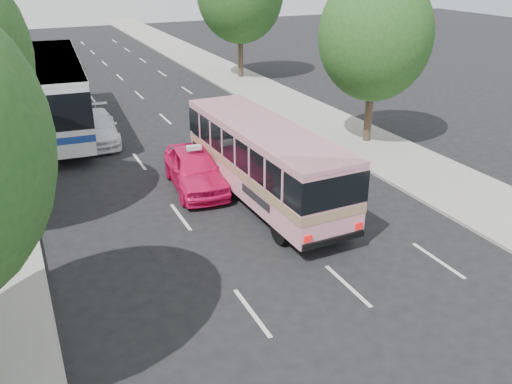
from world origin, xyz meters
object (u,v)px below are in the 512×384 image
pink_bus (264,155)px  tour_coach_front (54,88)px  pink_taxi (195,169)px  white_pickup (96,128)px  tour_coach_rear (1,31)px

pink_bus → tour_coach_front: size_ratio=0.73×
pink_taxi → tour_coach_front: (-3.91, 10.01, 1.44)m
white_pickup → tour_coach_rear: size_ratio=0.34×
pink_taxi → white_pickup: 7.83m
pink_taxi → pink_bus: bearing=-43.7°
pink_taxi → tour_coach_front: size_ratio=0.37×
pink_bus → white_pickup: pink_bus is taller
pink_bus → tour_coach_rear: tour_coach_rear is taller
pink_taxi → tour_coach_rear: size_ratio=0.33×
pink_taxi → white_pickup: bearing=114.0°
pink_bus → pink_taxi: pink_bus is taller
pink_bus → white_pickup: size_ratio=1.90×
pink_bus → tour_coach_front: tour_coach_front is taller
pink_taxi → tour_coach_front: tour_coach_front is taller
white_pickup → tour_coach_front: bearing=123.5°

